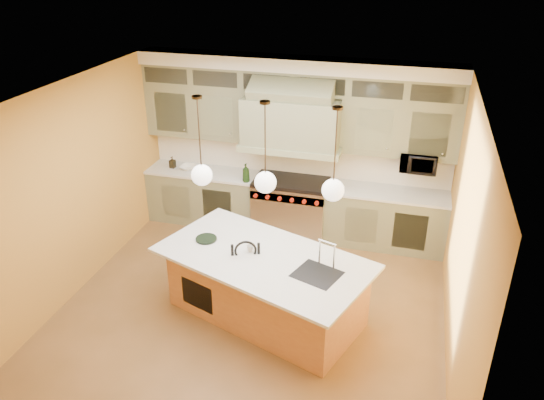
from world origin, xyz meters
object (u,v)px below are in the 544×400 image
(microwave, at_px, (419,162))
(range, at_px, (291,206))
(kitchen_island, at_px, (266,285))
(counter_stool, at_px, (247,279))

(microwave, bearing_deg, range, -176.88)
(range, relative_size, kitchen_island, 0.40)
(counter_stool, relative_size, microwave, 2.06)
(range, height_order, kitchen_island, kitchen_island)
(kitchen_island, height_order, counter_stool, kitchen_island)
(counter_stool, bearing_deg, microwave, 30.13)
(kitchen_island, bearing_deg, microwave, 73.22)
(microwave, bearing_deg, kitchen_island, -126.44)
(kitchen_island, xyz_separation_m, microwave, (1.73, 2.35, 0.98))
(range, height_order, microwave, microwave)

